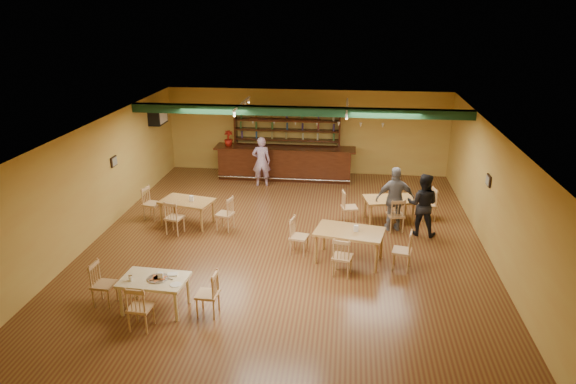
# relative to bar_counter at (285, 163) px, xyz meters

# --- Properties ---
(floor) EXTENTS (12.00, 12.00, 0.00)m
(floor) POSITION_rel_bar_counter_xyz_m (0.69, -5.15, -0.56)
(floor) COLOR #582D19
(floor) RESTS_ON ground
(ceiling_beam) EXTENTS (10.00, 0.30, 0.25)m
(ceiling_beam) POSITION_rel_bar_counter_xyz_m (0.69, -2.35, 2.31)
(ceiling_beam) COLOR #10321B
(ceiling_beam) RESTS_ON ceiling
(track_rail_left) EXTENTS (0.05, 2.50, 0.05)m
(track_rail_left) POSITION_rel_bar_counter_xyz_m (-1.11, -1.75, 2.38)
(track_rail_left) COLOR white
(track_rail_left) RESTS_ON ceiling
(track_rail_right) EXTENTS (0.05, 2.50, 0.05)m
(track_rail_right) POSITION_rel_bar_counter_xyz_m (2.09, -1.75, 2.38)
(track_rail_right) COLOR white
(track_rail_right) RESTS_ON ceiling
(ac_unit) EXTENTS (0.34, 0.70, 0.48)m
(ac_unit) POSITION_rel_bar_counter_xyz_m (-4.11, -0.95, 1.79)
(ac_unit) COLOR white
(ac_unit) RESTS_ON wall_left
(picture_left) EXTENTS (0.04, 0.34, 0.28)m
(picture_left) POSITION_rel_bar_counter_xyz_m (-4.28, -4.15, 1.14)
(picture_left) COLOR black
(picture_left) RESTS_ON wall_left
(picture_right) EXTENTS (0.04, 0.34, 0.28)m
(picture_right) POSITION_rel_bar_counter_xyz_m (5.66, -4.65, 1.14)
(picture_right) COLOR black
(picture_right) RESTS_ON wall_right
(bar_counter) EXTENTS (4.88, 0.85, 1.13)m
(bar_counter) POSITION_rel_bar_counter_xyz_m (0.00, 0.00, 0.00)
(bar_counter) COLOR black
(bar_counter) RESTS_ON ground
(back_bar_hutch) EXTENTS (3.77, 0.40, 2.28)m
(back_bar_hutch) POSITION_rel_bar_counter_xyz_m (-0.00, 0.63, 0.57)
(back_bar_hutch) COLOR black
(back_bar_hutch) RESTS_ON ground
(poinsettia) EXTENTS (0.38, 0.38, 0.53)m
(poinsettia) POSITION_rel_bar_counter_xyz_m (-1.99, 0.00, 0.83)
(poinsettia) COLOR maroon
(poinsettia) RESTS_ON bar_counter
(dining_table_a) EXTENTS (1.56, 1.14, 0.71)m
(dining_table_a) POSITION_rel_bar_counter_xyz_m (-2.21, -4.32, -0.21)
(dining_table_a) COLOR olive
(dining_table_a) RESTS_ON ground
(dining_table_b) EXTENTS (1.51, 1.09, 0.68)m
(dining_table_b) POSITION_rel_bar_counter_xyz_m (3.38, -3.47, -0.22)
(dining_table_b) COLOR olive
(dining_table_b) RESTS_ON ground
(dining_table_d) EXTENTS (1.74, 1.24, 0.79)m
(dining_table_d) POSITION_rel_bar_counter_xyz_m (2.28, -6.05, -0.17)
(dining_table_d) COLOR olive
(dining_table_d) RESTS_ON ground
(near_table) EXTENTS (1.34, 0.91, 0.70)m
(near_table) POSITION_rel_bar_counter_xyz_m (-1.57, -8.63, -0.22)
(near_table) COLOR beige
(near_table) RESTS_ON ground
(pizza_tray) EXTENTS (0.44, 0.44, 0.01)m
(pizza_tray) POSITION_rel_bar_counter_xyz_m (-1.48, -8.63, 0.14)
(pizza_tray) COLOR silver
(pizza_tray) RESTS_ON near_table
(parmesan_shaker) EXTENTS (0.08, 0.08, 0.11)m
(parmesan_shaker) POSITION_rel_bar_counter_xyz_m (-1.99, -8.77, 0.19)
(parmesan_shaker) COLOR #EAE5C6
(parmesan_shaker) RESTS_ON near_table
(napkin_stack) EXTENTS (0.23, 0.19, 0.03)m
(napkin_stack) POSITION_rel_bar_counter_xyz_m (-1.25, -8.44, 0.15)
(napkin_stack) COLOR white
(napkin_stack) RESTS_ON near_table
(pizza_server) EXTENTS (0.33, 0.20, 0.00)m
(pizza_server) POSITION_rel_bar_counter_xyz_m (-1.34, -8.58, 0.15)
(pizza_server) COLOR silver
(pizza_server) RESTS_ON pizza_tray
(side_plate) EXTENTS (0.23, 0.23, 0.01)m
(side_plate) POSITION_rel_bar_counter_xyz_m (-1.06, -8.81, 0.14)
(side_plate) COLOR white
(side_plate) RESTS_ON near_table
(patron_bar) EXTENTS (0.67, 0.50, 1.69)m
(patron_bar) POSITION_rel_bar_counter_xyz_m (-0.70, -0.83, 0.28)
(patron_bar) COLOR #7F4AA1
(patron_bar) RESTS_ON ground
(patron_right_a) EXTENTS (0.95, 0.81, 1.69)m
(patron_right_a) POSITION_rel_bar_counter_xyz_m (4.18, -4.27, 0.28)
(patron_right_a) COLOR black
(patron_right_a) RESTS_ON ground
(patron_right_b) EXTENTS (1.09, 0.56, 1.78)m
(patron_right_b) POSITION_rel_bar_counter_xyz_m (3.48, -4.05, 0.32)
(patron_right_b) COLOR gray
(patron_right_b) RESTS_ON ground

